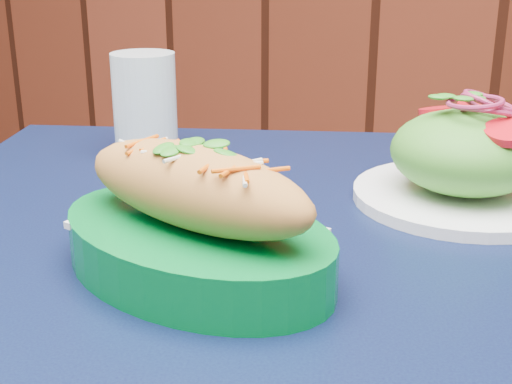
% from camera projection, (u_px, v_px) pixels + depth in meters
% --- Properties ---
extents(cafe_table, '(1.03, 1.03, 0.75)m').
position_uv_depth(cafe_table, '(283.00, 325.00, 0.68)').
color(cafe_table, black).
rests_on(cafe_table, ground).
extents(banh_mi_basket, '(0.29, 0.22, 0.12)m').
position_uv_depth(banh_mi_basket, '(196.00, 221.00, 0.58)').
color(banh_mi_basket, '#006927').
rests_on(banh_mi_basket, cafe_table).
extents(salad_plate, '(0.23, 0.23, 0.12)m').
position_uv_depth(salad_plate, '(465.00, 160.00, 0.74)').
color(salad_plate, white).
rests_on(salad_plate, cafe_table).
extents(water_glass, '(0.08, 0.08, 0.13)m').
position_uv_depth(water_glass, '(145.00, 105.00, 0.89)').
color(water_glass, silver).
rests_on(water_glass, cafe_table).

